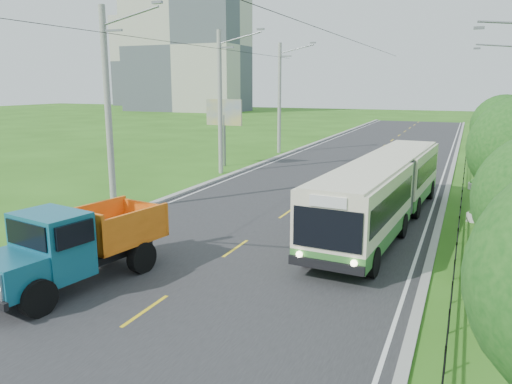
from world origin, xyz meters
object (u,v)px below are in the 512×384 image
Objects in this scene: tree_fourth at (511,147)px; tree_fifth at (504,130)px; bus at (384,187)px; tree_back at (499,125)px; planter_far at (474,185)px; pole_mid at (220,102)px; pole_near at (109,110)px; streetlight_far at (512,105)px; billboard_left at (224,117)px; dump_truck at (75,241)px; planter_near at (474,274)px; planter_mid at (474,216)px; pole_far at (280,98)px.

tree_fifth is (0.00, 6.00, 0.27)m from tree_fourth.
tree_fifth is at bearing 62.93° from bus.
tree_back is at bearing 90.00° from tree_fifth.
pole_mid is at bearing -176.61° from planter_far.
pole_near is 1.85× the size of tree_fourth.
streetlight_far is 20.56m from billboard_left.
pole_near is 1.10× the size of streetlight_far.
pole_near is 21.31m from tree_fifth.
pole_mid reaches higher than streetlight_far.
dump_truck is (5.07, -8.17, -3.65)m from pole_near.
planter_far is (0.00, 16.00, 0.00)m from planter_near.
planter_mid and planter_far have the same top height.
planter_mid is 0.13× the size of billboard_left.
pole_far is 25.85m from planter_mid.
tree_fourth is 3.53m from planter_mid.
pole_near is at bearing 131.61° from dump_truck.
billboard_left is at bearing -97.83° from pole_far.
tree_fifth reaches higher than tree_fourth.
bus is (-3.85, -2.40, 1.53)m from planter_mid.
planter_mid is 8.00m from planter_far.
tree_fourth is 21.72m from billboard_left.
bus is at bearing -41.03° from billboard_left.
dump_truck reaches higher than planter_near.
tree_back is at bearing -112.92° from streetlight_far.
dump_truck is at bearing -156.35° from planter_near.
pole_near is at bearing -163.48° from planter_mid.
pole_mid is at bearing 138.35° from planter_near.
tree_fourth is 8.06× the size of planter_far.
pole_near is at bearing -164.16° from tree_fourth.
streetlight_far is (18.90, 19.00, -0.19)m from pole_near.
dump_truck is at bearing -117.28° from tree_back.
planter_mid is 4.79m from bus.
planter_far is 24.26m from dump_truck.
tree_fourth is 8.06× the size of planter_near.
dump_truck is (-13.05, -25.31, -2.21)m from tree_back.
pole_far is at bearing 82.17° from billboard_left.
tree_fourth is at bearing -90.00° from tree_fifth.
planter_far is at bearing -106.88° from tree_back.
billboard_left reaches higher than bus.
tree_fifth reaches higher than dump_truck.
tree_fifth is at bearing -55.95° from planter_far.
pole_far is 32.19m from planter_near.
pole_far is at bearing 125.10° from bus.
pole_near reaches higher than bus.
bus is (14.25, -12.40, -2.05)m from billboard_left.
planter_far is at bearing -108.80° from streetlight_far.
pole_mid is at bearing 157.46° from planter_mid.
pole_near is 24.00m from pole_far.
tree_fifth is at bearing 90.00° from tree_fourth.
streetlight_far reaches higher than bus.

